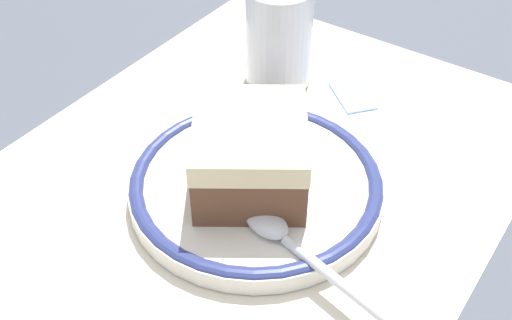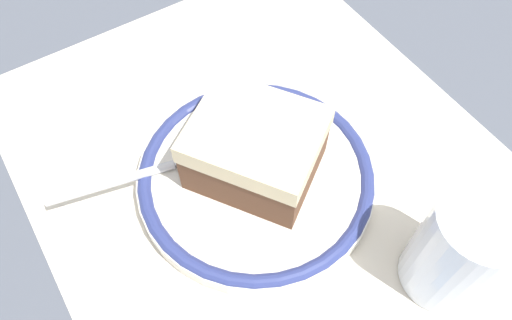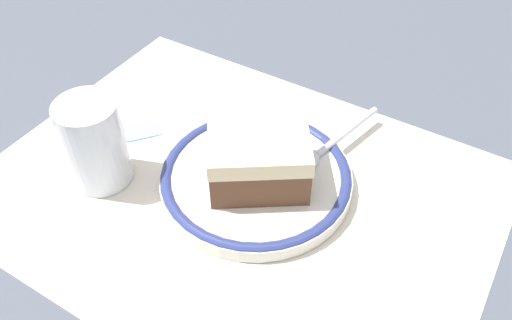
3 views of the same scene
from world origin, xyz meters
name	(u,v)px [view 2 (image 2 of 3)]	position (x,y,z in m)	size (l,w,h in m)	color
ground_plane	(281,185)	(0.00, 0.00, 0.00)	(2.40, 2.40, 0.00)	#4C515B
placemat	(281,184)	(0.00, 0.00, 0.00)	(0.50, 0.38, 0.00)	beige
plate	(256,177)	(0.01, 0.02, 0.01)	(0.20, 0.20, 0.02)	silver
cake_slice	(256,149)	(0.02, 0.01, 0.04)	(0.13, 0.12, 0.06)	brown
spoon	(166,166)	(0.06, 0.08, 0.02)	(0.05, 0.14, 0.01)	silver
cup	(457,253)	(-0.13, -0.06, 0.04)	(0.06, 0.06, 0.09)	silver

